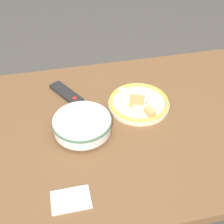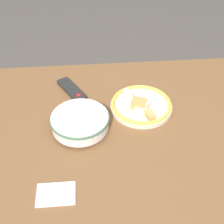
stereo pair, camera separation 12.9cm
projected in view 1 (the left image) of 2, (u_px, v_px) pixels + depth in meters
The scene contains 6 objects.
ground_plane at pixel (120, 215), 1.75m from camera, with size 8.00×8.00×0.00m, color #4C4742.
dining_table at pixel (123, 136), 1.33m from camera, with size 1.52×0.94×0.71m.
noodle_bowl at pixel (82, 124), 1.22m from camera, with size 0.24×0.24×0.07m.
food_plate at pixel (139, 103), 1.36m from camera, with size 0.27×0.27×0.05m.
tv_remote at pixel (66, 93), 1.42m from camera, with size 0.14×0.19×0.02m.
folded_napkin at pixel (71, 200), 1.01m from camera, with size 0.13×0.09×0.01m.
Camera 1 is at (-0.25, -0.90, 1.59)m, focal length 50.00 mm.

